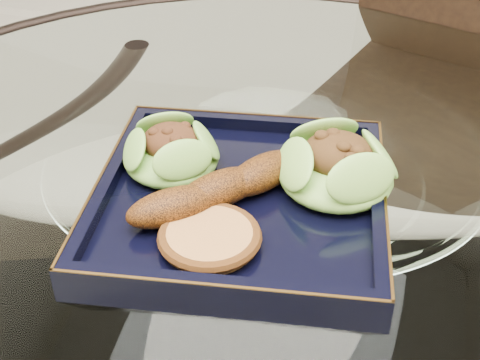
% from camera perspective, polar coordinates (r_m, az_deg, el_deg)
% --- Properties ---
extents(dining_table, '(1.13, 1.13, 0.77)m').
position_cam_1_polar(dining_table, '(0.79, 1.80, -10.19)').
color(dining_table, white).
rests_on(dining_table, ground).
extents(dining_chair, '(0.51, 0.51, 0.96)m').
position_cam_1_polar(dining_chair, '(1.10, 15.61, -0.69)').
color(dining_chair, black).
rests_on(dining_chair, ground).
extents(navy_plate, '(0.32, 0.32, 0.02)m').
position_cam_1_polar(navy_plate, '(0.64, 0.00, -2.20)').
color(navy_plate, black).
rests_on(navy_plate, dining_table).
extents(lettuce_wrap_left, '(0.11, 0.11, 0.03)m').
position_cam_1_polar(lettuce_wrap_left, '(0.67, -5.88, 2.19)').
color(lettuce_wrap_left, '#559F2E').
rests_on(lettuce_wrap_left, navy_plate).
extents(lettuce_wrap_right, '(0.13, 0.13, 0.04)m').
position_cam_1_polar(lettuce_wrap_right, '(0.64, 8.24, 0.85)').
color(lettuce_wrap_right, '#568F29').
rests_on(lettuce_wrap_right, navy_plate).
extents(roasted_plantain, '(0.14, 0.16, 0.03)m').
position_cam_1_polar(roasted_plantain, '(0.61, -1.78, -0.79)').
color(roasted_plantain, '#642F0A').
rests_on(roasted_plantain, navy_plate).
extents(crumb_patty, '(0.09, 0.09, 0.01)m').
position_cam_1_polar(crumb_patty, '(0.57, -2.60, -5.01)').
color(crumb_patty, '#C87D42').
rests_on(crumb_patty, navy_plate).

